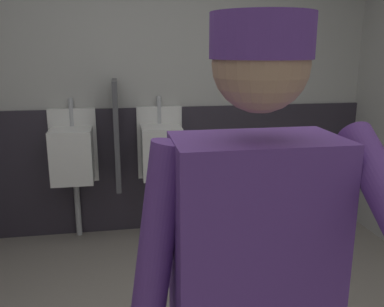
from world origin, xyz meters
name	(u,v)px	position (x,y,z in m)	size (l,w,h in m)	color
wall_back	(143,82)	(0.00, 1.95, 1.36)	(4.67, 0.12, 2.72)	#B2B2AD
wainscot_band_back	(146,170)	(0.00, 1.88, 0.57)	(4.07, 0.03, 1.14)	#2D2833
urinal_left	(73,154)	(-0.62, 1.73, 0.78)	(0.40, 0.34, 1.24)	white
urinal_middle	(161,151)	(0.13, 1.73, 0.78)	(0.40, 0.34, 1.24)	white
privacy_divider_panel	(117,135)	(-0.25, 1.66, 0.95)	(0.04, 0.40, 0.90)	#4C4C51
person	(253,290)	(0.12, -0.85, 1.02)	(0.64, 0.60, 1.73)	#2D3342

